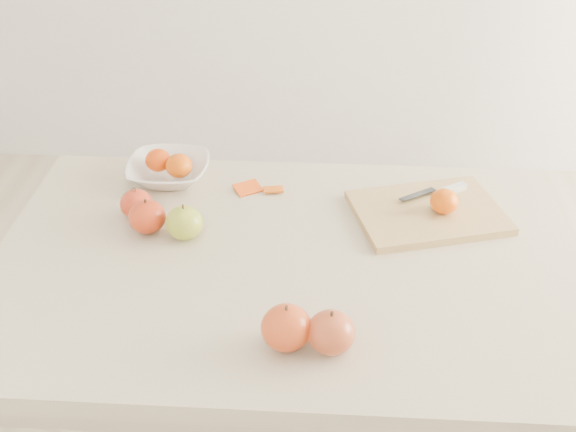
{
  "coord_description": "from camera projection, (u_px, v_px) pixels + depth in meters",
  "views": [
    {
      "loc": [
        0.08,
        -1.17,
        1.62
      ],
      "look_at": [
        0.0,
        0.05,
        0.82
      ],
      "focal_mm": 45.0,
      "sensor_mm": 36.0,
      "label": 1
    }
  ],
  "objects": [
    {
      "name": "table",
      "position": [
        287.0,
        296.0,
        1.51
      ],
      "size": [
        1.2,
        0.8,
        0.75
      ],
      "color": "beige",
      "rests_on": "ground"
    },
    {
      "name": "cutting_board",
      "position": [
        428.0,
        212.0,
        1.59
      ],
      "size": [
        0.37,
        0.31,
        0.02
      ],
      "primitive_type": "cube",
      "rotation": [
        0.0,
        0.0,
        0.28
      ],
      "color": "tan",
      "rests_on": "table"
    },
    {
      "name": "board_tangerine",
      "position": [
        444.0,
        201.0,
        1.56
      ],
      "size": [
        0.06,
        0.06,
        0.05
      ],
      "primitive_type": "ellipsoid",
      "color": "#C95507",
      "rests_on": "cutting_board"
    },
    {
      "name": "fruit_bowl",
      "position": [
        169.0,
        171.0,
        1.71
      ],
      "size": [
        0.19,
        0.19,
        0.05
      ],
      "primitive_type": "imported",
      "color": "white",
      "rests_on": "table"
    },
    {
      "name": "bowl_tangerine_near",
      "position": [
        158.0,
        160.0,
        1.71
      ],
      "size": [
        0.06,
        0.06,
        0.05
      ],
      "primitive_type": "ellipsoid",
      "color": "#C93A07",
      "rests_on": "fruit_bowl"
    },
    {
      "name": "bowl_tangerine_far",
      "position": [
        179.0,
        166.0,
        1.68
      ],
      "size": [
        0.06,
        0.06,
        0.06
      ],
      "primitive_type": "ellipsoid",
      "color": "#E15E07",
      "rests_on": "fruit_bowl"
    },
    {
      "name": "orange_peel_a",
      "position": [
        248.0,
        190.0,
        1.68
      ],
      "size": [
        0.07,
        0.07,
        0.01
      ],
      "primitive_type": "cube",
      "rotation": [
        0.21,
        0.0,
        0.55
      ],
      "color": "#DD4A0F",
      "rests_on": "table"
    },
    {
      "name": "orange_peel_b",
      "position": [
        273.0,
        190.0,
        1.68
      ],
      "size": [
        0.05,
        0.04,
        0.01
      ],
      "primitive_type": "cube",
      "rotation": [
        -0.14,
        0.0,
        0.17
      ],
      "color": "#DA5A0F",
      "rests_on": "table"
    },
    {
      "name": "paring_knife",
      "position": [
        446.0,
        190.0,
        1.63
      ],
      "size": [
        0.16,
        0.09,
        0.01
      ],
      "color": "white",
      "rests_on": "cutting_board"
    },
    {
      "name": "apple_green",
      "position": [
        184.0,
        223.0,
        1.5
      ],
      "size": [
        0.08,
        0.08,
        0.07
      ],
      "primitive_type": "ellipsoid",
      "color": "olive",
      "rests_on": "table"
    },
    {
      "name": "apple_red_a",
      "position": [
        136.0,
        204.0,
        1.57
      ],
      "size": [
        0.07,
        0.07,
        0.06
      ],
      "primitive_type": "ellipsoid",
      "color": "#A01816",
      "rests_on": "table"
    },
    {
      "name": "apple_red_e",
      "position": [
        331.0,
        332.0,
        1.22
      ],
      "size": [
        0.08,
        0.08,
        0.07
      ],
      "primitive_type": "ellipsoid",
      "color": "maroon",
      "rests_on": "table"
    },
    {
      "name": "apple_red_b",
      "position": [
        147.0,
        217.0,
        1.52
      ],
      "size": [
        0.08,
        0.08,
        0.07
      ],
      "primitive_type": "ellipsoid",
      "color": "maroon",
      "rests_on": "table"
    },
    {
      "name": "apple_red_c",
      "position": [
        286.0,
        328.0,
        1.23
      ],
      "size": [
        0.09,
        0.09,
        0.08
      ],
      "primitive_type": "ellipsoid",
      "color": "maroon",
      "rests_on": "table"
    }
  ]
}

